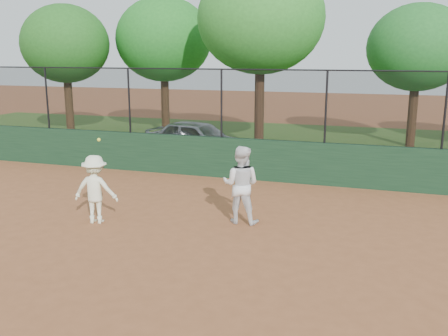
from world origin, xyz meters
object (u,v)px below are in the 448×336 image
(player_main, at_px, (95,189))
(parked_car, at_px, (198,140))
(tree_0, at_px, (65,44))
(tree_1, at_px, (164,40))
(tree_2, at_px, (261,19))
(player_second, at_px, (241,185))
(tree_3, at_px, (418,48))

(player_main, bearing_deg, parked_car, 92.49)
(tree_0, xyz_separation_m, tree_1, (3.63, 2.07, 0.21))
(player_main, relative_size, tree_2, 0.28)
(tree_0, height_order, tree_1, tree_1)
(player_second, bearing_deg, parked_car, -62.59)
(parked_car, relative_size, player_second, 2.32)
(tree_0, height_order, tree_2, tree_2)
(parked_car, height_order, player_main, player_main)
(player_second, height_order, tree_0, tree_0)
(player_main, height_order, tree_3, tree_3)
(parked_car, bearing_deg, player_main, -165.44)
(player_main, xyz_separation_m, tree_1, (-3.63, 11.67, 3.46))
(player_second, distance_m, player_main, 3.15)
(tree_2, distance_m, tree_3, 6.21)
(tree_2, height_order, tree_3, tree_2)
(player_main, height_order, tree_1, tree_1)
(player_second, xyz_separation_m, tree_0, (-10.26, 8.63, 3.15))
(parked_car, relative_size, tree_3, 0.72)
(player_main, distance_m, tree_1, 12.71)
(tree_2, bearing_deg, player_main, -98.29)
(parked_car, bearing_deg, tree_0, 82.05)
(player_second, distance_m, tree_3, 11.92)
(parked_car, xyz_separation_m, player_second, (3.31, -6.10, 0.18))
(tree_0, relative_size, tree_2, 0.82)
(parked_car, xyz_separation_m, player_main, (0.31, -7.07, 0.08))
(player_second, xyz_separation_m, player_main, (-3.00, -0.97, -0.10))
(player_main, relative_size, tree_1, 0.32)
(tree_0, bearing_deg, player_second, -40.08)
(tree_2, bearing_deg, tree_0, 177.67)
(tree_1, bearing_deg, player_main, -72.74)
(player_main, distance_m, tree_3, 14.04)
(parked_car, distance_m, tree_1, 6.69)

